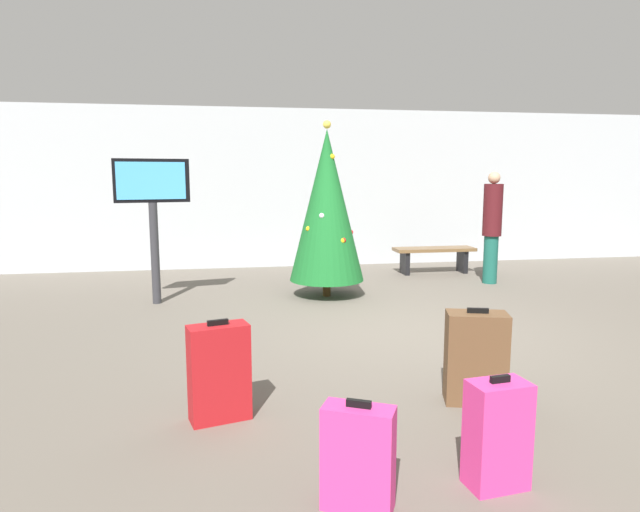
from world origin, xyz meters
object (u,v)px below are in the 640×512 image
(suitcase_0, at_px, (497,435))
(suitcase_1, at_px, (219,373))
(flight_info_kiosk, at_px, (153,201))
(suitcase_2, at_px, (358,458))
(holiday_tree, at_px, (327,206))
(waiting_bench, at_px, (434,254))
(suitcase_3, at_px, (476,358))
(traveller_0, at_px, (492,224))

(suitcase_0, xyz_separation_m, suitcase_1, (-1.60, 1.17, 0.04))
(flight_info_kiosk, distance_m, suitcase_2, 5.59)
(suitcase_0, bearing_deg, holiday_tree, 90.57)
(holiday_tree, xyz_separation_m, suitcase_2, (-0.80, -5.26, -1.07))
(suitcase_0, bearing_deg, waiting_bench, 71.45)
(suitcase_3, bearing_deg, suitcase_2, -135.91)
(suitcase_1, height_order, suitcase_2, suitcase_1)
(traveller_0, distance_m, suitcase_2, 6.89)
(waiting_bench, relative_size, traveller_0, 0.80)
(traveller_0, xyz_separation_m, suitcase_3, (-2.44, -4.55, -0.63))
(waiting_bench, distance_m, suitcase_2, 7.51)
(suitcase_0, relative_size, suitcase_2, 1.09)
(suitcase_1, xyz_separation_m, suitcase_3, (2.02, -0.02, 0.00))
(traveller_0, relative_size, suitcase_1, 2.43)
(suitcase_0, distance_m, suitcase_2, 0.85)
(suitcase_0, xyz_separation_m, suitcase_2, (-0.85, -0.07, -0.03))
(flight_info_kiosk, distance_m, waiting_bench, 5.18)
(flight_info_kiosk, xyz_separation_m, waiting_bench, (4.80, 1.63, -1.10))
(holiday_tree, distance_m, suitcase_2, 5.43)
(suitcase_2, bearing_deg, traveller_0, 57.34)
(holiday_tree, relative_size, waiting_bench, 1.73)
(suitcase_1, relative_size, suitcase_3, 0.99)
(holiday_tree, bearing_deg, suitcase_0, -89.43)
(suitcase_2, bearing_deg, flight_info_kiosk, 107.91)
(traveller_0, distance_m, suitcase_0, 6.41)
(traveller_0, relative_size, suitcase_2, 3.00)
(traveller_0, bearing_deg, suitcase_1, -134.54)
(suitcase_1, bearing_deg, suitcase_0, -36.20)
(holiday_tree, height_order, flight_info_kiosk, holiday_tree)
(holiday_tree, relative_size, suitcase_1, 3.39)
(suitcase_3, bearing_deg, flight_info_kiosk, 126.51)
(flight_info_kiosk, xyz_separation_m, suitcase_0, (2.53, -5.13, -1.14))
(traveller_0, distance_m, suitcase_3, 5.20)
(suitcase_0, height_order, suitcase_2, suitcase_0)
(waiting_bench, height_order, suitcase_3, suitcase_3)
(flight_info_kiosk, bearing_deg, suitcase_1, -76.81)
(suitcase_0, height_order, suitcase_3, suitcase_3)
(waiting_bench, bearing_deg, traveller_0, -61.05)
(traveller_0, distance_m, suitcase_1, 6.38)
(traveller_0, height_order, suitcase_3, traveller_0)
(holiday_tree, relative_size, traveller_0, 1.39)
(traveller_0, height_order, suitcase_0, traveller_0)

